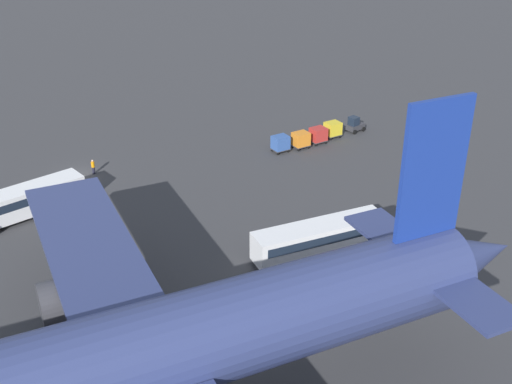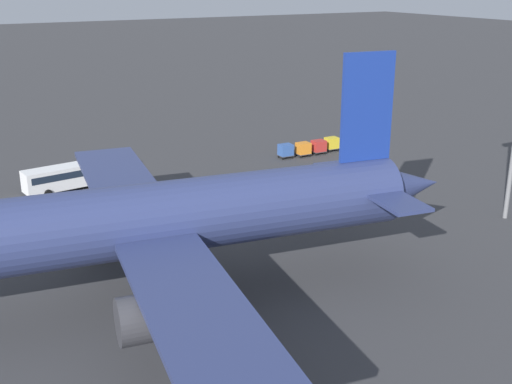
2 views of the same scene
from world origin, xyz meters
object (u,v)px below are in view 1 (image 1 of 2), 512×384
at_px(cargo_cart_red, 318,135).
at_px(cargo_cart_blue, 280,143).
at_px(cargo_cart_orange, 301,139).
at_px(airplane, 110,366).
at_px(baggage_tug, 355,125).
at_px(shuttle_bus_far, 320,237).
at_px(cargo_cart_yellow, 333,129).
at_px(worker_person, 93,167).
at_px(shuttle_bus_near, 24,200).

relative_size(cargo_cart_red, cargo_cart_blue, 1.00).
bearing_deg(cargo_cart_orange, airplane, 40.48).
bearing_deg(baggage_tug, shuttle_bus_far, 37.18).
bearing_deg(cargo_cart_yellow, cargo_cart_blue, 0.55).
distance_m(airplane, worker_person, 41.40).
relative_size(baggage_tug, cargo_cart_yellow, 1.22).
bearing_deg(shuttle_bus_far, cargo_cart_red, -118.42).
distance_m(worker_person, cargo_cart_orange, 25.15).
height_order(shuttle_bus_near, cargo_cart_red, shuttle_bus_near).
relative_size(shuttle_bus_near, cargo_cart_orange, 5.98).
xyz_separation_m(baggage_tug, cargo_cart_red, (6.54, 0.51, 0.25)).
distance_m(baggage_tug, cargo_cart_red, 6.56).
height_order(shuttle_bus_near, cargo_cart_yellow, shuttle_bus_near).
distance_m(shuttle_bus_near, cargo_cart_blue, 30.63).
height_order(baggage_tug, cargo_cart_yellow, baggage_tug).
relative_size(cargo_cart_yellow, cargo_cart_blue, 1.00).
distance_m(cargo_cart_orange, cargo_cart_blue, 2.81).
relative_size(shuttle_bus_near, baggage_tug, 4.90).
xyz_separation_m(airplane, worker_person, (-12.98, -38.78, -6.45)).
bearing_deg(baggage_tug, cargo_cart_yellow, -5.40).
xyz_separation_m(shuttle_bus_near, cargo_cart_orange, (-33.38, 1.30, -0.67)).
relative_size(airplane, shuttle_bus_near, 4.66).
height_order(cargo_cart_orange, cargo_cart_blue, same).
distance_m(cargo_cart_yellow, cargo_cart_blue, 8.31).
xyz_separation_m(shuttle_bus_far, cargo_cart_orange, (-13.32, -20.38, -0.69)).
xyz_separation_m(airplane, cargo_cart_blue, (-34.33, -32.11, -6.13)).
bearing_deg(cargo_cart_red, shuttle_bus_far, 51.76).
bearing_deg(shuttle_bus_far, baggage_tug, -127.42).
distance_m(shuttle_bus_far, cargo_cart_red, 26.01).
bearing_deg(shuttle_bus_near, cargo_cart_red, 170.46).
distance_m(airplane, baggage_tug, 56.84).
relative_size(shuttle_bus_near, worker_person, 7.08).
bearing_deg(cargo_cart_blue, cargo_cart_yellow, -179.45).
relative_size(airplane, shuttle_bus_far, 4.49).
bearing_deg(cargo_cart_yellow, cargo_cart_orange, 5.54).
height_order(shuttle_bus_near, baggage_tug, shuttle_bus_near).
xyz_separation_m(shuttle_bus_far, baggage_tug, (-22.63, -20.93, -0.94)).
bearing_deg(shuttle_bus_far, cargo_cart_yellow, -122.22).
height_order(baggage_tug, cargo_cart_blue, baggage_tug).
distance_m(shuttle_bus_near, cargo_cart_red, 36.17).
distance_m(cargo_cart_yellow, cargo_cart_red, 2.81).
distance_m(shuttle_bus_near, worker_person, 10.98).
height_order(airplane, shuttle_bus_near, airplane).
bearing_deg(shuttle_bus_far, worker_person, -58.75).
xyz_separation_m(cargo_cart_yellow, cargo_cart_orange, (5.54, 0.54, 0.00)).
relative_size(airplane, cargo_cart_red, 27.85).
height_order(airplane, baggage_tug, airplane).
bearing_deg(cargo_cart_blue, baggage_tug, -179.56).
relative_size(shuttle_bus_near, cargo_cart_blue, 5.98).
relative_size(baggage_tug, cargo_cart_red, 1.22).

